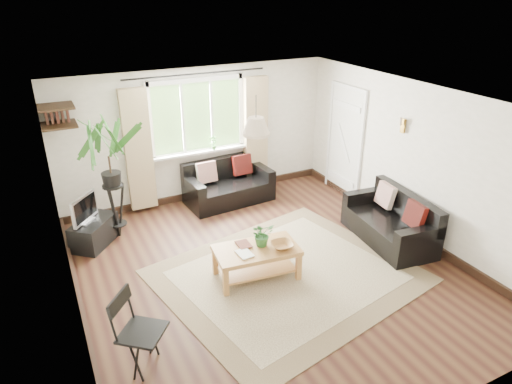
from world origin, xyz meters
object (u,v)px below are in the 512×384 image
sofa_back (229,183)px  sofa_right (389,220)px  palm_stand (112,181)px  tv_stand (95,232)px  coffee_table (256,263)px  folding_chair (143,334)px

sofa_back → sofa_right: sofa_back is taller
sofa_back → palm_stand: size_ratio=0.81×
sofa_back → palm_stand: palm_stand is taller
sofa_right → sofa_back: bearing=-139.4°
sofa_back → sofa_right: (1.66, -2.40, -0.00)m
tv_stand → sofa_back: bearing=-38.9°
coffee_table → folding_chair: 2.00m
sofa_back → coffee_table: sofa_back is taller
sofa_back → palm_stand: (-2.08, -0.38, 0.59)m
sofa_back → coffee_table: (-0.62, -2.37, -0.14)m
tv_stand → palm_stand: bearing=-35.8°
palm_stand → folding_chair: (-0.30, -2.92, -0.51)m
coffee_table → palm_stand: size_ratio=0.59×
sofa_back → folding_chair: 4.06m
folding_chair → palm_stand: bearing=33.9°
tv_stand → folding_chair: (0.08, -2.82, 0.24)m
sofa_back → coffee_table: bearing=-108.8°
sofa_back → tv_stand: bearing=-173.3°
palm_stand → folding_chair: size_ratio=2.15×
sofa_back → folding_chair: bearing=-130.0°
palm_stand → folding_chair: palm_stand is taller
sofa_right → coffee_table: sofa_right is taller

